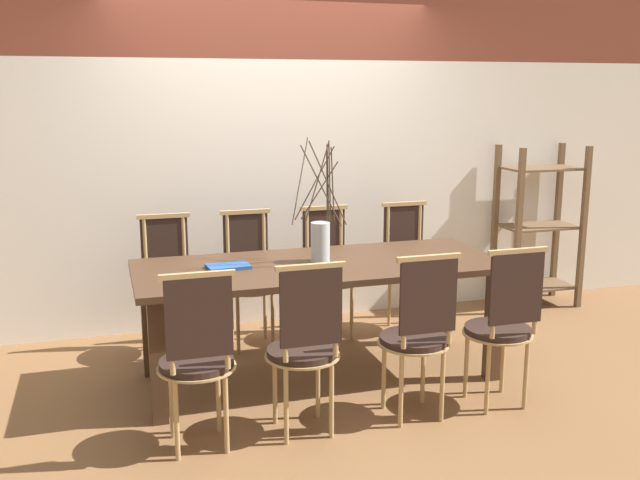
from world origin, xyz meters
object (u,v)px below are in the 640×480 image
Objects in this scene: vase_centerpiece at (320,237)px; book_stack at (228,266)px; shelving_rack at (538,227)px; dining_table at (320,279)px; chair_far_center at (328,268)px; chair_near_center at (418,330)px.

vase_centerpiece is 0.61m from book_stack.
shelving_rack is (2.84, 0.94, -0.09)m from book_stack.
vase_centerpiece is at bearing -157.26° from shelving_rack.
dining_table is 2.36× the size of chair_far_center.
book_stack is at bearing 139.47° from chair_near_center.
chair_far_center is 0.85m from vase_centerpiece.
chair_far_center is 1.26× the size of vase_centerpiece.
vase_centerpiece is 2.45m from shelving_rack.
chair_far_center is at bearing 38.60° from book_stack.
book_stack is 3.00m from shelving_rack.
chair_near_center is 1.00× the size of chair_far_center.
chair_far_center is 1.99m from shelving_rack.
book_stack is (-0.59, 0.00, -0.15)m from vase_centerpiece.
chair_near_center is 0.94m from vase_centerpiece.
dining_table is at bearing -4.51° from book_stack.
shelving_rack reaches higher than chair_far_center.
chair_far_center is 0.71× the size of shelving_rack.
dining_table is 1.68× the size of shelving_rack.
dining_table is 0.83m from chair_near_center.
shelving_rack is at bearing -172.89° from chair_far_center.
shelving_rack is (2.27, 0.99, 0.02)m from dining_table.
chair_near_center is 3.61× the size of book_stack.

